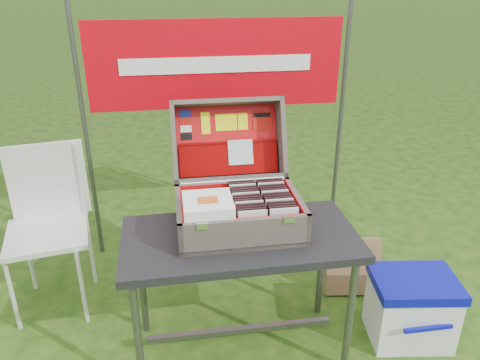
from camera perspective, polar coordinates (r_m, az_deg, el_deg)
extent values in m
plane|color=#1A3E0E|center=(2.64, 0.52, -20.02)|extent=(80.00, 80.00, 0.00)
cube|color=#2B2B2D|center=(2.24, 0.01, -7.18)|extent=(1.12, 0.57, 0.04)
cylinder|color=#59595B|center=(2.26, -12.30, -18.49)|extent=(0.04, 0.04, 0.66)
cylinder|color=#59595B|center=(2.39, 13.22, -15.90)|extent=(0.04, 0.04, 0.66)
cylinder|color=#59595B|center=(2.60, -11.90, -11.97)|extent=(0.04, 0.04, 0.66)
cylinder|color=#59595B|center=(2.71, 9.88, -10.11)|extent=(0.04, 0.04, 0.66)
cube|color=#59595B|center=(2.57, 0.01, -17.80)|extent=(0.96, 0.03, 0.03)
cube|color=#64584D|center=(2.28, -0.14, -5.65)|extent=(0.59, 0.42, 0.02)
cube|color=#64584D|center=(2.07, 0.71, -6.77)|extent=(0.59, 0.02, 0.16)
cube|color=#64584D|center=(2.42, -0.86, -1.92)|extent=(0.59, 0.02, 0.16)
cube|color=#64584D|center=(2.22, -7.43, -4.66)|extent=(0.02, 0.42, 0.16)
cube|color=#64584D|center=(2.30, 6.90, -3.60)|extent=(0.02, 0.42, 0.16)
cube|color=red|center=(2.27, -0.14, -5.33)|extent=(0.55, 0.38, 0.01)
cube|color=silver|center=(2.01, -4.62, -5.65)|extent=(0.05, 0.01, 0.03)
cube|color=silver|center=(2.06, 6.01, -4.83)|extent=(0.05, 0.01, 0.03)
cylinder|color=silver|center=(2.40, -0.91, -0.10)|extent=(0.53, 0.02, 0.02)
cube|color=#64584D|center=(2.54, -1.61, 4.81)|extent=(0.59, 0.18, 0.40)
cube|color=#64584D|center=(2.49, -1.70, 9.48)|extent=(0.59, 0.16, 0.08)
cube|color=#64584D|center=(2.47, -1.16, 0.25)|extent=(0.59, 0.16, 0.08)
cube|color=#64584D|center=(2.45, -8.05, 4.49)|extent=(0.02, 0.30, 0.45)
cube|color=#64584D|center=(2.52, 5.02, 5.19)|extent=(0.02, 0.30, 0.45)
cube|color=red|center=(2.53, -1.57, 4.83)|extent=(0.54, 0.14, 0.35)
cube|color=red|center=(2.08, 0.64, -6.29)|extent=(0.55, 0.01, 0.14)
cube|color=red|center=(2.40, -0.81, -1.82)|extent=(0.55, 0.01, 0.14)
cube|color=red|center=(2.22, -7.07, -4.37)|extent=(0.01, 0.38, 0.14)
cube|color=red|center=(2.29, 6.56, -3.38)|extent=(0.01, 0.38, 0.14)
cube|color=#780000|center=(2.50, -1.39, 2.59)|extent=(0.53, 0.09, 0.17)
cube|color=#780000|center=(2.50, -1.49, 4.53)|extent=(0.52, 0.03, 0.03)
cube|color=silver|center=(2.50, 0.06, 3.41)|extent=(0.13, 0.06, 0.13)
cube|color=#1933B2|center=(2.51, -6.72, 8.03)|extent=(0.06, 0.02, 0.03)
cube|color=#B0120A|center=(2.51, -6.66, 7.13)|extent=(0.06, 0.02, 0.03)
cube|color=white|center=(2.51, -6.61, 6.22)|extent=(0.06, 0.02, 0.03)
cube|color=black|center=(2.50, -6.55, 5.31)|extent=(0.06, 0.02, 0.03)
cube|color=#EAED0B|center=(2.51, -4.22, 6.93)|extent=(0.05, 0.05, 0.11)
cube|color=#EAED0B|center=(2.52, -1.69, 7.06)|extent=(0.12, 0.04, 0.08)
cube|color=#EAED0B|center=(2.54, 0.34, 7.15)|extent=(0.05, 0.04, 0.08)
cube|color=#B0120A|center=(2.56, 2.70, 7.25)|extent=(0.11, 0.04, 0.10)
cube|color=black|center=(2.56, 2.66, 7.92)|extent=(0.10, 0.01, 0.02)
cube|color=silver|center=(2.10, 1.55, -5.59)|extent=(0.13, 0.01, 0.15)
cube|color=black|center=(2.12, 1.43, -5.28)|extent=(0.13, 0.01, 0.15)
cube|color=black|center=(2.14, 1.32, -4.97)|extent=(0.13, 0.01, 0.15)
cube|color=black|center=(2.16, 1.21, -4.67)|extent=(0.13, 0.01, 0.15)
cube|color=silver|center=(2.18, 1.11, -4.38)|extent=(0.13, 0.01, 0.15)
cube|color=black|center=(2.20, 1.00, -4.09)|extent=(0.13, 0.01, 0.15)
cube|color=black|center=(2.22, 0.90, -3.80)|extent=(0.13, 0.01, 0.15)
cube|color=black|center=(2.24, 0.80, -3.53)|extent=(0.13, 0.01, 0.15)
cube|color=silver|center=(2.26, 0.70, -3.25)|extent=(0.13, 0.01, 0.15)
cube|color=black|center=(2.28, 0.61, -2.98)|extent=(0.13, 0.01, 0.15)
cube|color=black|center=(2.30, 0.51, -2.72)|extent=(0.13, 0.01, 0.15)
cube|color=black|center=(2.32, 0.42, -2.46)|extent=(0.13, 0.01, 0.15)
cube|color=silver|center=(2.34, 0.32, -2.21)|extent=(0.13, 0.01, 0.15)
cube|color=black|center=(2.36, 0.23, -1.96)|extent=(0.13, 0.01, 0.15)
cube|color=black|center=(2.38, 0.15, -1.71)|extent=(0.13, 0.01, 0.15)
cube|color=silver|center=(2.12, 5.36, -5.27)|extent=(0.13, 0.01, 0.15)
cube|color=black|center=(2.14, 5.21, -4.96)|extent=(0.13, 0.01, 0.15)
cube|color=black|center=(2.16, 5.06, -4.67)|extent=(0.13, 0.01, 0.15)
cube|color=black|center=(2.18, 4.92, -4.37)|extent=(0.13, 0.01, 0.15)
cube|color=silver|center=(2.20, 4.78, -4.09)|extent=(0.13, 0.01, 0.15)
cube|color=black|center=(2.22, 4.64, -3.80)|extent=(0.13, 0.01, 0.15)
cube|color=black|center=(2.24, 4.51, -3.53)|extent=(0.13, 0.01, 0.15)
cube|color=black|center=(2.26, 4.38, -3.26)|extent=(0.13, 0.01, 0.15)
cube|color=silver|center=(2.28, 4.25, -2.99)|extent=(0.13, 0.01, 0.15)
cube|color=black|center=(2.30, 4.12, -2.73)|extent=(0.13, 0.01, 0.15)
cube|color=black|center=(2.32, 3.99, -2.47)|extent=(0.13, 0.01, 0.15)
cube|color=black|center=(2.34, 3.87, -2.21)|extent=(0.13, 0.01, 0.15)
cube|color=silver|center=(2.36, 3.75, -1.96)|extent=(0.13, 0.01, 0.15)
cube|color=black|center=(2.38, 3.63, -1.72)|extent=(0.13, 0.01, 0.15)
cube|color=black|center=(2.40, 3.51, -1.48)|extent=(0.13, 0.01, 0.15)
cube|color=white|center=(2.12, -3.92, -3.52)|extent=(0.22, 0.22, 0.00)
cube|color=white|center=(2.12, -3.93, -3.40)|extent=(0.22, 0.22, 0.00)
cube|color=white|center=(2.11, -3.93, -3.28)|extent=(0.22, 0.22, 0.00)
cube|color=white|center=(2.11, -3.94, -3.16)|extent=(0.22, 0.22, 0.00)
cube|color=white|center=(2.11, -3.94, -3.04)|extent=(0.22, 0.22, 0.00)
cube|color=white|center=(2.11, -3.94, -2.92)|extent=(0.22, 0.22, 0.00)
cube|color=white|center=(2.11, -3.95, -2.80)|extent=(0.22, 0.22, 0.00)
cube|color=white|center=(2.10, -3.95, -2.68)|extent=(0.22, 0.22, 0.00)
cube|color=white|center=(2.10, -3.95, -2.56)|extent=(0.22, 0.22, 0.00)
cube|color=white|center=(2.10, -3.96, -2.43)|extent=(0.22, 0.22, 0.00)
cube|color=#D85919|center=(2.09, -3.94, -2.46)|extent=(0.09, 0.07, 0.00)
cube|color=white|center=(2.76, 20.03, -14.87)|extent=(0.45, 0.36, 0.33)
cube|color=#0A0F9C|center=(2.65, 20.62, -11.65)|extent=(0.47, 0.39, 0.05)
cube|color=#0A0F9C|center=(2.63, 21.97, -16.44)|extent=(0.26, 0.02, 0.02)
cube|color=silver|center=(2.85, -22.47, -6.12)|extent=(0.50, 0.50, 0.03)
cube|color=silver|center=(2.93, -22.39, -0.07)|extent=(0.43, 0.10, 0.45)
cylinder|color=silver|center=(2.88, -26.06, -12.27)|extent=(0.02, 0.02, 0.49)
cylinder|color=silver|center=(2.79, -18.70, -12.20)|extent=(0.02, 0.02, 0.49)
cylinder|color=silver|center=(3.18, -24.34, -8.38)|extent=(0.02, 0.02, 0.49)
cylinder|color=silver|center=(3.09, -17.72, -8.17)|extent=(0.02, 0.02, 0.49)
cylinder|color=silver|center=(2.99, -25.78, -0.48)|extent=(0.02, 0.02, 0.45)
cylinder|color=silver|center=(2.90, -18.84, -0.04)|extent=(0.02, 0.02, 0.45)
cube|color=olive|center=(3.01, 13.60, -10.19)|extent=(0.35, 0.19, 0.35)
cylinder|color=#59595B|center=(3.17, -18.21, 4.79)|extent=(0.03, 0.03, 1.70)
cylinder|color=#59595B|center=(3.33, 12.07, 6.43)|extent=(0.03, 0.03, 1.70)
cube|color=#BB030E|center=(3.02, -2.85, 13.90)|extent=(1.60, 0.02, 0.55)
cube|color=white|center=(3.01, -2.82, 13.86)|extent=(1.20, 0.00, 0.10)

